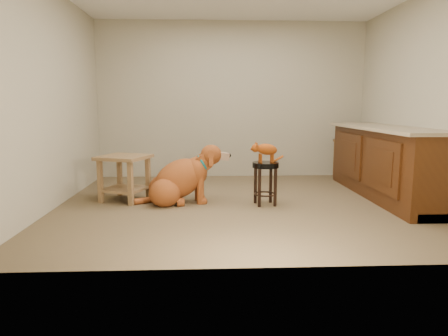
{
  "coord_description": "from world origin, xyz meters",
  "views": [
    {
      "loc": [
        -0.45,
        -4.83,
        1.2
      ],
      "look_at": [
        -0.23,
        0.01,
        0.45
      ],
      "focal_mm": 32.0,
      "sensor_mm": 36.0,
      "label": 1
    }
  ],
  "objects_px": {
    "side_table": "(124,171)",
    "tabby_kitten": "(265,150)",
    "wood_stool": "(345,159)",
    "padded_stool": "(265,175)",
    "golden_retriever": "(180,180)"
  },
  "relations": [
    {
      "from": "padded_stool",
      "to": "side_table",
      "type": "xyz_separation_m",
      "value": [
        -1.77,
        0.31,
        0.01
      ]
    },
    {
      "from": "wood_stool",
      "to": "golden_retriever",
      "type": "distance_m",
      "value": 3.02
    },
    {
      "from": "golden_retriever",
      "to": "tabby_kitten",
      "type": "bearing_deg",
      "value": -15.82
    },
    {
      "from": "side_table",
      "to": "padded_stool",
      "type": "bearing_deg",
      "value": -9.96
    },
    {
      "from": "padded_stool",
      "to": "wood_stool",
      "type": "xyz_separation_m",
      "value": [
        1.57,
        1.64,
        -0.04
      ]
    },
    {
      "from": "wood_stool",
      "to": "tabby_kitten",
      "type": "relative_size",
      "value": 1.51
    },
    {
      "from": "golden_retriever",
      "to": "tabby_kitten",
      "type": "distance_m",
      "value": 1.12
    },
    {
      "from": "padded_stool",
      "to": "tabby_kitten",
      "type": "xyz_separation_m",
      "value": [
        -0.01,
        -0.0,
        0.3
      ]
    },
    {
      "from": "side_table",
      "to": "tabby_kitten",
      "type": "distance_m",
      "value": 1.81
    },
    {
      "from": "tabby_kitten",
      "to": "golden_retriever",
      "type": "bearing_deg",
      "value": 165.12
    },
    {
      "from": "side_table",
      "to": "golden_retriever",
      "type": "xyz_separation_m",
      "value": [
        0.72,
        -0.17,
        -0.09
      ]
    },
    {
      "from": "wood_stool",
      "to": "padded_stool",
      "type": "bearing_deg",
      "value": -133.76
    },
    {
      "from": "wood_stool",
      "to": "tabby_kitten",
      "type": "bearing_deg",
      "value": -133.94
    },
    {
      "from": "side_table",
      "to": "wood_stool",
      "type": "bearing_deg",
      "value": 21.75
    },
    {
      "from": "side_table",
      "to": "tabby_kitten",
      "type": "xyz_separation_m",
      "value": [
        1.76,
        -0.31,
        0.3
      ]
    }
  ]
}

